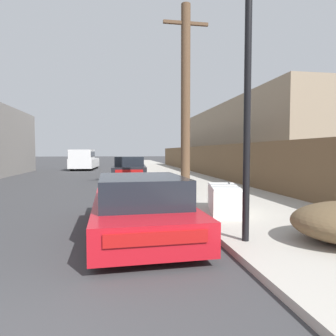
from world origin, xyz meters
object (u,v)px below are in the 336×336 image
at_px(street_lamp, 248,81).
at_px(car_parked_mid, 130,169).
at_px(discarded_fridge, 224,199).
at_px(pickup_truck, 84,160).
at_px(utility_pole, 186,97).
at_px(parked_sports_car_red, 140,206).

bearing_deg(street_lamp, car_parked_mid, 96.68).
distance_m(discarded_fridge, street_lamp, 3.44).
xyz_separation_m(pickup_truck, street_lamp, (5.33, -23.93, 1.95)).
relative_size(car_parked_mid, utility_pole, 0.58).
bearing_deg(discarded_fridge, utility_pole, 103.33).
bearing_deg(car_parked_mid, discarded_fridge, -76.24).
xyz_separation_m(car_parked_mid, street_lamp, (1.51, -12.91, 2.23)).
bearing_deg(street_lamp, utility_pole, 85.97).
height_order(discarded_fridge, car_parked_mid, car_parked_mid).
height_order(parked_sports_car_red, pickup_truck, pickup_truck).
distance_m(pickup_truck, utility_pole, 18.27).
distance_m(utility_pole, street_lamp, 6.95).
height_order(utility_pole, street_lamp, utility_pole).
bearing_deg(discarded_fridge, pickup_truck, 118.39).
relative_size(discarded_fridge, street_lamp, 0.41).
distance_m(car_parked_mid, pickup_truck, 11.67).
height_order(discarded_fridge, utility_pole, utility_pole).
distance_m(discarded_fridge, utility_pole, 5.61).
xyz_separation_m(discarded_fridge, car_parked_mid, (-2.00, 10.52, 0.19)).
bearing_deg(discarded_fridge, parked_sports_car_red, -140.50).
height_order(discarded_fridge, pickup_truck, pickup_truck).
xyz_separation_m(parked_sports_car_red, street_lamp, (1.76, -1.29, 2.33)).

